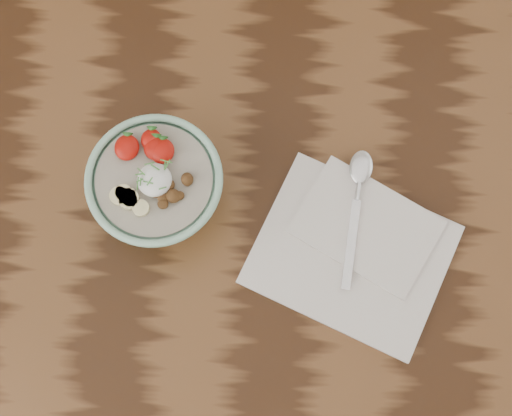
{
  "coord_description": "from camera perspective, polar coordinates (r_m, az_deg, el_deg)",
  "views": [
    {
      "loc": [
        -1.76,
        -30.64,
        170.18
      ],
      "look_at": [
        -2.84,
        -9.06,
        85.43
      ],
      "focal_mm": 50.0,
      "sensor_mm": 36.0,
      "label": 1
    }
  ],
  "objects": [
    {
      "name": "breakfast_bowl",
      "position": [
        0.94,
        -7.9,
        1.71
      ],
      "size": [
        17.49,
        17.49,
        11.55
      ],
      "rotation": [
        0.0,
        0.0,
        -0.12
      ],
      "color": "#93C6AA",
      "rests_on": "table"
    },
    {
      "name": "table",
      "position": [
        1.09,
        1.73,
        1.98
      ],
      "size": [
        160.0,
        90.0,
        75.0
      ],
      "color": "#311A0C",
      "rests_on": "ground"
    },
    {
      "name": "napkin",
      "position": [
        0.97,
        7.88,
        -3.23
      ],
      "size": [
        30.7,
        28.11,
        1.53
      ],
      "rotation": [
        0.0,
        0.0,
        -0.39
      ],
      "color": "silver",
      "rests_on": "table"
    },
    {
      "name": "spoon",
      "position": [
        0.98,
        8.21,
        1.74
      ],
      "size": [
        4.27,
        19.61,
        1.02
      ],
      "rotation": [
        0.0,
        0.0,
        -0.11
      ],
      "color": "silver",
      "rests_on": "napkin"
    }
  ]
}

